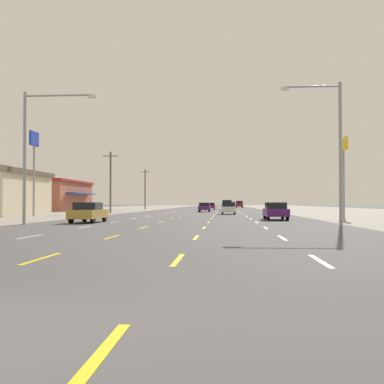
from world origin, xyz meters
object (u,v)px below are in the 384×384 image
(sedan_center_turn_midfar, at_px, (204,207))
(hatchback_inner_right_far, at_px, (227,207))
(suv_inner_right_farther, at_px, (227,205))
(sedan_center_turn_farthest, at_px, (211,206))
(suv_far_right_distant_a, at_px, (239,204))
(pole_sign_right_row_1, at_px, (343,155))
(streetlight_left_row_0, at_px, (33,146))
(sedan_far_right_near, at_px, (276,211))
(streetlight_right_row_0, at_px, (334,142))
(pole_sign_left_row_1, at_px, (34,152))
(sedan_far_left_nearest, at_px, (88,212))
(hatchback_inner_right_mid, at_px, (229,208))

(sedan_center_turn_midfar, xyz_separation_m, hatchback_inner_right_far, (3.57, 7.36, 0.03))
(hatchback_inner_right_far, height_order, suv_inner_right_farther, suv_inner_right_farther)
(sedan_center_turn_farthest, bearing_deg, suv_far_right_distant_a, 78.07)
(pole_sign_right_row_1, bearing_deg, suv_far_right_distant_a, 94.95)
(streetlight_left_row_0, bearing_deg, pole_sign_right_row_1, 35.55)
(sedan_far_right_near, xyz_separation_m, suv_far_right_distant_a, (-0.04, 94.60, 0.27))
(streetlight_right_row_0, bearing_deg, sedan_center_turn_farthest, 97.89)
(sedan_center_turn_farthest, distance_m, suv_far_right_distant_a, 34.63)
(pole_sign_left_row_1, bearing_deg, streetlight_right_row_0, -35.03)
(pole_sign_left_row_1, relative_size, streetlight_right_row_0, 1.01)
(suv_far_right_distant_a, height_order, streetlight_right_row_0, streetlight_right_row_0)
(sedan_far_left_nearest, bearing_deg, hatchback_inner_right_far, 77.71)
(sedan_far_right_near, height_order, streetlight_left_row_0, streetlight_left_row_0)
(sedan_center_turn_farthest, distance_m, streetlight_right_row_0, 71.33)
(pole_sign_left_row_1, distance_m, pole_sign_right_row_1, 32.32)
(pole_sign_right_row_1, bearing_deg, sedan_center_turn_midfar, 119.78)
(sedan_far_right_near, height_order, streetlight_right_row_0, streetlight_right_row_0)
(sedan_far_left_nearest, relative_size, suv_inner_right_farther, 0.92)
(sedan_center_turn_farthest, distance_m, pole_sign_right_row_1, 55.44)
(sedan_center_turn_midfar, relative_size, streetlight_left_row_0, 0.52)
(hatchback_inner_right_far, xyz_separation_m, pole_sign_left_row_1, (-20.93, -31.56, 6.08))
(hatchback_inner_right_far, bearing_deg, sedan_far_right_near, -84.64)
(sedan_far_left_nearest, distance_m, pole_sign_right_row_1, 26.18)
(hatchback_inner_right_far, distance_m, pole_sign_right_row_1, 35.67)
(hatchback_inner_right_mid, height_order, streetlight_right_row_0, streetlight_right_row_0)
(streetlight_left_row_0, xyz_separation_m, streetlight_right_row_0, (19.33, -0.00, 0.03))
(suv_inner_right_farther, bearing_deg, suv_far_right_distant_a, 84.79)
(sedan_center_turn_midfar, height_order, hatchback_inner_right_far, hatchback_inner_right_far)
(suv_far_right_distant_a, relative_size, pole_sign_left_row_1, 0.54)
(hatchback_inner_right_far, height_order, sedan_center_turn_farthest, hatchback_inner_right_far)
(sedan_center_turn_midfar, distance_m, pole_sign_right_row_1, 30.47)
(hatchback_inner_right_mid, distance_m, suv_far_right_distant_a, 75.92)
(sedan_far_right_near, distance_m, pole_sign_right_row_1, 11.89)
(pole_sign_left_row_1, height_order, streetlight_right_row_0, pole_sign_left_row_1)
(sedan_far_left_nearest, height_order, hatchback_inner_right_mid, hatchback_inner_right_mid)
(hatchback_inner_right_far, distance_m, suv_far_right_distant_a, 53.81)
(streetlight_left_row_0, bearing_deg, sedan_center_turn_farthest, 82.29)
(sedan_far_left_nearest, xyz_separation_m, sedan_center_turn_midfar, (6.71, 39.82, 0.00))
(sedan_far_left_nearest, relative_size, sedan_far_right_near, 1.00)
(sedan_center_turn_midfar, height_order, suv_inner_right_farther, suv_inner_right_farther)
(sedan_center_turn_midfar, xyz_separation_m, streetlight_left_row_0, (-9.35, -43.37, 4.42))
(sedan_center_turn_farthest, height_order, pole_sign_left_row_1, pole_sign_left_row_1)
(suv_far_right_distant_a, height_order, pole_sign_right_row_1, pole_sign_right_row_1)
(sedan_far_right_near, distance_m, hatchback_inner_right_far, 41.10)
(sedan_center_turn_farthest, height_order, pole_sign_right_row_1, pole_sign_right_row_1)
(sedan_center_turn_midfar, bearing_deg, pole_sign_left_row_1, -125.67)
(sedan_far_right_near, bearing_deg, pole_sign_right_row_1, 45.09)
(hatchback_inner_right_far, relative_size, pole_sign_left_row_1, 0.43)
(sedan_far_left_nearest, bearing_deg, suv_far_right_distant_a, 82.06)
(sedan_far_right_near, height_order, pole_sign_right_row_1, pole_sign_right_row_1)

